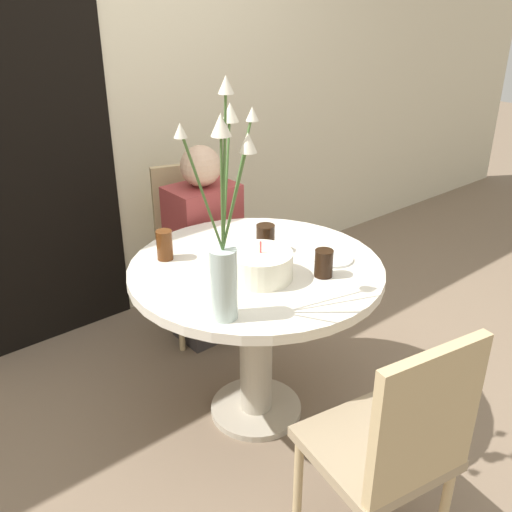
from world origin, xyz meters
TOP-DOWN VIEW (x-y plane):
  - ground_plane at (0.00, 0.00)m, footprint 16.00×16.00m
  - wall_back at (0.00, 1.21)m, footprint 8.00×0.05m
  - doorway_panel at (-0.45, 1.18)m, footprint 0.90×0.01m
  - dining_table at (0.00, 0.00)m, footprint 1.02×1.02m
  - chair_left_flank at (0.24, 0.81)m, footprint 0.50×0.50m
  - chair_right_flank at (-0.15, -0.83)m, footprint 0.46×0.46m
  - birthday_cake at (-0.06, -0.09)m, footprint 0.25×0.25m
  - flower_vase at (-0.33, -0.24)m, footprint 0.32×0.21m
  - side_plate at (0.27, -0.16)m, footprint 0.17×0.17m
  - drink_glass_0 at (-0.25, 0.28)m, footprint 0.07×0.07m
  - drink_glass_1 at (0.11, 0.07)m, footprint 0.08×0.08m
  - drink_glass_2 at (0.14, -0.24)m, footprint 0.07×0.07m
  - person_woman at (0.20, 0.65)m, footprint 0.34×0.24m

SIDE VIEW (x-z plane):
  - ground_plane at x=0.00m, z-range 0.00..0.00m
  - person_woman at x=0.20m, z-range -0.03..1.03m
  - chair_left_flank at x=0.24m, z-range 0.05..0.95m
  - chair_right_flank at x=-0.15m, z-range 0.05..0.95m
  - dining_table at x=0.00m, z-range 0.21..0.95m
  - side_plate at x=0.27m, z-range 0.74..0.75m
  - birthday_cake at x=-0.06m, z-range 0.72..0.87m
  - drink_glass_2 at x=0.14m, z-range 0.74..0.84m
  - drink_glass_1 at x=0.11m, z-range 0.74..0.86m
  - drink_glass_0 at x=-0.25m, z-range 0.74..0.86m
  - flower_vase at x=-0.33m, z-range 0.63..1.42m
  - doorway_panel at x=-0.45m, z-range 0.00..2.05m
  - wall_back at x=0.00m, z-range 0.00..2.60m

